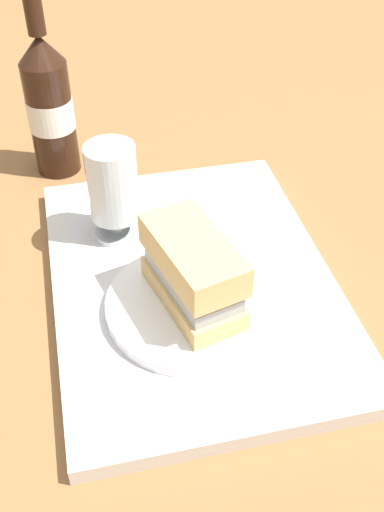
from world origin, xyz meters
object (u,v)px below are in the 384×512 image
object	(u,v)px
beer_glass	(113,189)
beer_bottle	(49,104)
plate	(193,305)
sandwich	(191,269)

from	to	relation	value
beer_glass	beer_bottle	size ratio (longest dim) A/B	0.47
plate	beer_glass	xyz separation A→B (m)	(0.15, 0.06, 0.06)
sandwich	beer_bottle	size ratio (longest dim) A/B	0.53
plate	sandwich	distance (m)	0.05
beer_bottle	beer_glass	bearing A→B (deg)	-163.06
sandwich	beer_bottle	world-z (taller)	beer_bottle
sandwich	beer_bottle	xyz separation A→B (m)	(0.35, 0.12, 0.03)
sandwich	beer_bottle	distance (m)	0.37
sandwich	beer_glass	xyz separation A→B (m)	(0.15, 0.06, 0.01)
plate	beer_glass	bearing A→B (deg)	22.75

